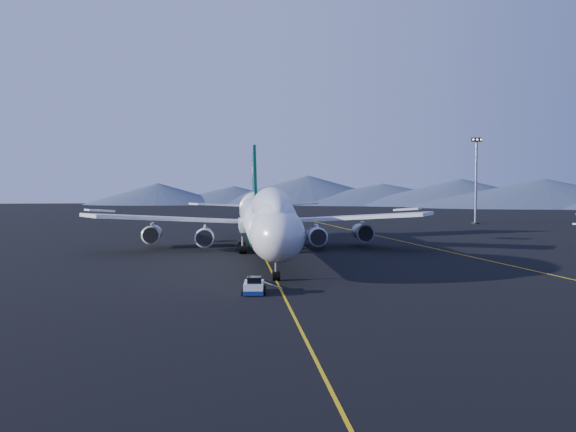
{
  "coord_description": "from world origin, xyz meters",
  "views": [
    {
      "loc": [
        -5.8,
        -101.72,
        11.77
      ],
      "look_at": [
        4.36,
        4.23,
        6.0
      ],
      "focal_mm": 40.0,
      "sensor_mm": 36.0,
      "label": 1
    }
  ],
  "objects": [
    {
      "name": "floodlight_mast",
      "position": [
        62.98,
        70.07,
        12.06
      ],
      "size": [
        2.94,
        2.21,
        23.81
      ],
      "rotation": [
        0.0,
        0.0,
        0.42
      ],
      "color": "black",
      "rests_on": "ground"
    },
    {
      "name": "taxiway_line_side",
      "position": [
        30.0,
        10.0,
        0.01
      ],
      "size": [
        28.08,
        198.09,
        0.01
      ],
      "primitive_type": "cube",
      "rotation": [
        0.0,
        0.0,
        0.14
      ],
      "color": "#EAB60D",
      "rests_on": "ground"
    },
    {
      "name": "boeing_747",
      "position": [
        0.0,
        0.03,
        5.81
      ],
      "size": [
        59.62,
        72.43,
        19.37
      ],
      "color": "silver",
      "rests_on": "ground"
    },
    {
      "name": "pushback_tug",
      "position": [
        -3.0,
        -34.84,
        0.58
      ],
      "size": [
        2.7,
        4.37,
        1.83
      ],
      "rotation": [
        0.0,
        0.0,
        -0.08
      ],
      "color": "silver",
      "rests_on": "ground"
    },
    {
      "name": "ground",
      "position": [
        0.0,
        0.0,
        0.0
      ],
      "size": [
        500.0,
        500.0,
        0.0
      ],
      "primitive_type": "plane",
      "color": "black",
      "rests_on": "ground"
    },
    {
      "name": "taxiway_line_main",
      "position": [
        0.0,
        0.0,
        0.01
      ],
      "size": [
        0.25,
        220.0,
        0.01
      ],
      "primitive_type": "cube",
      "color": "#EAB60D",
      "rests_on": "ground"
    }
  ]
}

